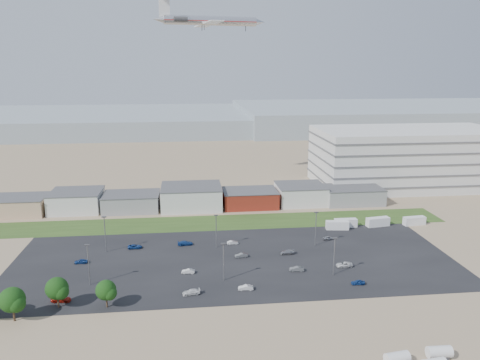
{
  "coord_description": "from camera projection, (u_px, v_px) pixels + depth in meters",
  "views": [
    {
      "loc": [
        -6.81,
        -98.52,
        51.59
      ],
      "look_at": [
        6.8,
        22.0,
        22.04
      ],
      "focal_mm": 35.0,
      "sensor_mm": 36.0,
      "label": 1
    }
  ],
  "objects": [
    {
      "name": "box_trailer_d",
      "position": [
        414.0,
        221.0,
        156.04
      ],
      "size": [
        7.61,
        3.13,
        2.78
      ],
      "primitive_type": null,
      "rotation": [
        0.0,
        0.0,
        0.11
      ],
      "color": "silver",
      "rests_on": "ground"
    },
    {
      "name": "parked_car_4",
      "position": [
        188.0,
        271.0,
        119.62
      ],
      "size": [
        3.49,
        1.57,
        1.11
      ],
      "primitive_type": "imported",
      "rotation": [
        0.0,
        0.0,
        -1.69
      ],
      "color": "silver",
      "rests_on": "ground"
    },
    {
      "name": "parked_car_7",
      "position": [
        241.0,
        255.0,
        129.62
      ],
      "size": [
        3.7,
        1.64,
        1.18
      ],
      "primitive_type": "imported",
      "rotation": [
        0.0,
        0.0,
        -1.46
      ],
      "color": "#595B5E",
      "rests_on": "ground"
    },
    {
      "name": "lightpole_back_l",
      "position": [
        105.0,
        234.0,
        132.37
      ],
      "size": [
        1.24,
        0.52,
        10.56
      ],
      "primitive_type": null,
      "color": "slate",
      "rests_on": "ground"
    },
    {
      "name": "hills_backdrop",
      "position": [
        240.0,
        121.0,
        415.49
      ],
      "size": [
        700.0,
        200.0,
        9.0
      ],
      "primitive_type": null,
      "color": "gray",
      "rests_on": "ground"
    },
    {
      "name": "parked_car_5",
      "position": [
        81.0,
        261.0,
        125.66
      ],
      "size": [
        3.48,
        1.44,
        1.18
      ],
      "primitive_type": "imported",
      "rotation": [
        0.0,
        0.0,
        -1.59
      ],
      "color": "navy",
      "rests_on": "ground"
    },
    {
      "name": "parking_lot",
      "position": [
        234.0,
        260.0,
        127.93
      ],
      "size": [
        120.0,
        50.0,
        0.01
      ],
      "primitive_type": "cube",
      "color": "black",
      "rests_on": "ground"
    },
    {
      "name": "parked_car_0",
      "position": [
        344.0,
        265.0,
        123.54
      ],
      "size": [
        4.44,
        2.16,
        1.22
      ],
      "primitive_type": "imported",
      "rotation": [
        0.0,
        0.0,
        -1.54
      ],
      "color": "silver",
      "rests_on": "ground"
    },
    {
      "name": "grass_strip",
      "position": [
        210.0,
        223.0,
        158.28
      ],
      "size": [
        160.0,
        16.0,
        0.02
      ],
      "primitive_type": "cube",
      "color": "#304B1C",
      "rests_on": "ground"
    },
    {
      "name": "parked_car_8",
      "position": [
        328.0,
        238.0,
        142.79
      ],
      "size": [
        3.41,
        1.75,
        1.11
      ],
      "primitive_type": "imported",
      "rotation": [
        0.0,
        0.0,
        1.71
      ],
      "color": "#A5A5AA",
      "rests_on": "ground"
    },
    {
      "name": "storage_tank_ne",
      "position": [
        439.0,
        352.0,
        84.56
      ],
      "size": [
        4.44,
        2.31,
        2.63
      ],
      "primitive_type": null,
      "rotation": [
        0.0,
        0.0,
        -0.03
      ],
      "color": "silver",
      "rests_on": "ground"
    },
    {
      "name": "tree_near",
      "position": [
        106.0,
        292.0,
        102.09
      ],
      "size": [
        4.78,
        4.78,
        7.17
      ],
      "primitive_type": null,
      "color": "black",
      "rests_on": "ground"
    },
    {
      "name": "box_trailer_a",
      "position": [
        337.0,
        225.0,
        151.82
      ],
      "size": [
        7.53,
        3.22,
        2.73
      ],
      "primitive_type": null,
      "rotation": [
        0.0,
        0.0,
        -0.13
      ],
      "color": "silver",
      "rests_on": "ground"
    },
    {
      "name": "parked_car_1",
      "position": [
        297.0,
        269.0,
        120.89
      ],
      "size": [
        3.91,
        1.8,
        1.24
      ],
      "primitive_type": "imported",
      "rotation": [
        0.0,
        0.0,
        -1.7
      ],
      "color": "#595B5E",
      "rests_on": "ground"
    },
    {
      "name": "lightpole_back_r",
      "position": [
        316.0,
        229.0,
        137.17
      ],
      "size": [
        1.22,
        0.51,
        10.36
      ],
      "primitive_type": null,
      "color": "slate",
      "rests_on": "ground"
    },
    {
      "name": "parked_car_10",
      "position": [
        61.0,
        299.0,
        105.19
      ],
      "size": [
        4.5,
        2.11,
        1.27
      ],
      "primitive_type": "imported",
      "rotation": [
        0.0,
        0.0,
        1.49
      ],
      "color": "maroon",
      "rests_on": "ground"
    },
    {
      "name": "storage_tank_nw",
      "position": [
        397.0,
        358.0,
        82.84
      ],
      "size": [
        4.59,
        2.75,
        2.59
      ],
      "primitive_type": null,
      "rotation": [
        0.0,
        0.0,
        0.14
      ],
      "color": "silver",
      "rests_on": "ground"
    },
    {
      "name": "lightpole_front_r",
      "position": [
        334.0,
        256.0,
        117.74
      ],
      "size": [
        1.17,
        0.49,
        9.97
      ],
      "primitive_type": null,
      "color": "slate",
      "rests_on": "ground"
    },
    {
      "name": "parked_car_12",
      "position": [
        287.0,
        252.0,
        131.84
      ],
      "size": [
        4.05,
        1.65,
        1.17
      ],
      "primitive_type": "imported",
      "rotation": [
        0.0,
        0.0,
        -1.57
      ],
      "color": "#A5A5AA",
      "rests_on": "ground"
    },
    {
      "name": "lightpole_back_m",
      "position": [
        216.0,
        231.0,
        135.83
      ],
      "size": [
        1.17,
        0.49,
        9.92
      ],
      "primitive_type": null,
      "color": "slate",
      "rests_on": "ground"
    },
    {
      "name": "parked_car_13",
      "position": [
        246.0,
        288.0,
        110.74
      ],
      "size": [
        3.68,
        1.5,
        1.19
      ],
      "primitive_type": "imported",
      "rotation": [
        0.0,
        0.0,
        -1.64
      ],
      "color": "silver",
      "rests_on": "ground"
    },
    {
      "name": "parked_car_9",
      "position": [
        135.0,
        247.0,
        135.96
      ],
      "size": [
        4.15,
        2.0,
        1.14
      ],
      "primitive_type": "imported",
      "rotation": [
        0.0,
        0.0,
        1.6
      ],
      "color": "navy",
      "rests_on": "ground"
    },
    {
      "name": "parked_car_11",
      "position": [
        233.0,
        242.0,
        139.16
      ],
      "size": [
        3.43,
        1.55,
        1.09
      ],
      "primitive_type": "imported",
      "rotation": [
        0.0,
        0.0,
        1.69
      ],
      "color": "silver",
      "rests_on": "ground"
    },
    {
      "name": "tree_mid",
      "position": [
        12.0,
        302.0,
        96.39
      ],
      "size": [
        5.62,
        5.62,
        8.43
      ],
      "primitive_type": null,
      "color": "black",
      "rests_on": "ground"
    },
    {
      "name": "parked_car_2",
      "position": [
        358.0,
        282.0,
        113.5
      ],
      "size": [
        3.41,
        1.54,
        1.13
      ],
      "primitive_type": "imported",
      "rotation": [
        0.0,
        0.0,
        -1.63
      ],
      "color": "navy",
      "rests_on": "ground"
    },
    {
      "name": "lightpole_front_m",
      "position": [
        223.0,
        262.0,
        114.69
      ],
      "size": [
        1.15,
        0.48,
        9.77
      ],
      "primitive_type": null,
      "color": "slate",
      "rests_on": "ground"
    },
    {
      "name": "ground",
      "position": [
        221.0,
        296.0,
        108.07
      ],
      "size": [
        700.0,
        700.0,
        0.0
      ],
      "primitive_type": "plane",
      "color": "#887456",
      "rests_on": "ground"
    },
    {
      "name": "box_trailer_c",
      "position": [
        378.0,
        222.0,
        154.85
      ],
      "size": [
        8.05,
        3.61,
        2.91
      ],
      "primitive_type": null,
      "rotation": [
        0.0,
        0.0,
        0.16
      ],
      "color": "silver",
      "rests_on": "ground"
    },
    {
      "name": "box_trailer_b",
      "position": [
        346.0,
        223.0,
        154.01
      ],
      "size": [
        7.36,
        2.35,
        2.75
      ],
      "primitive_type": null,
      "rotation": [
        0.0,
        0.0,
        0.01
      ],
      "color": "silver",
      "rests_on": "ground"
    },
    {
      "name": "parked_car_6",
      "position": [
        185.0,
        243.0,
        138.45
      ],
      "size": [
        4.63,
        2.3,
        1.29
      ],
      "primitive_type": "imported",
      "rotation": [
        0.0,
        0.0,
        1.68
      ],
      "color": "navy",
      "rests_on": "ground"
    },
    {
      "name": "tree_right",
      "position": [
        57.0,
        291.0,
        101.95
      ],
      "size": [
        5.28,
        5.28,
        7.91
      ],
      "primitive_type": null,
      "color": "black",
      "rests_on": "ground"
    },
    {
      "name": "airliner",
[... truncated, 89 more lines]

